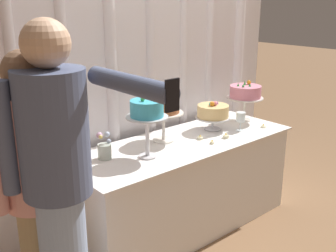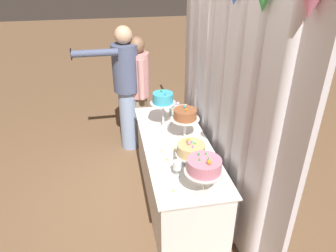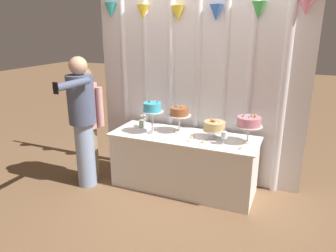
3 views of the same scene
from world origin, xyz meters
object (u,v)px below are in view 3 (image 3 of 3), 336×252
tealight_far_right (241,148)px  guest_man_pink_jacket (87,120)px  tealight_far_left (189,141)px  tealight_near_left (192,137)px  cake_display_leftmost (152,109)px  cake_table (183,162)px  wine_glass (224,135)px  cake_display_midright (214,126)px  tealight_near_right (203,142)px  flower_vase (142,122)px  cake_display_rightmost (249,122)px  guest_girl_blue_dress (82,117)px  cake_display_midleft (179,113)px

tealight_far_right → guest_man_pink_jacket: 2.02m
tealight_far_left → guest_man_pink_jacket: size_ratio=0.02×
tealight_near_left → cake_display_leftmost: bearing=-178.0°
cake_table → wine_glass: wine_glass is taller
cake_display_midright → tealight_far_right: 0.46m
tealight_near_right → cake_table: bearing=152.8°
flower_vase → guest_man_pink_jacket: size_ratio=0.12×
tealight_near_right → cake_display_midright: bearing=71.2°
cake_display_leftmost → cake_table: bearing=9.5°
cake_display_midright → guest_man_pink_jacket: 1.67m
tealight_far_left → guest_man_pink_jacket: 1.40m
cake_table → tealight_far_right: tealight_far_right is taller
cake_display_leftmost → cake_display_midright: (0.78, 0.12, -0.17)m
cake_display_rightmost → guest_man_pink_jacket: guest_man_pink_jacket is taller
tealight_near_left → flower_vase: bearing=168.7°
wine_glass → cake_display_rightmost: bearing=33.2°
cake_display_rightmost → flower_vase: 1.43m
guest_girl_blue_dress → wine_glass: bearing=10.0°
cake_display_leftmost → tealight_near_left: cake_display_leftmost is taller
cake_display_rightmost → guest_man_pink_jacket: 2.08m
cake_display_midleft → cake_display_midright: (0.48, -0.06, -0.10)m
tealight_near_left → guest_girl_blue_dress: 1.41m
cake_table → guest_girl_blue_dress: (-1.22, -0.42, 0.58)m
cake_table → tealight_far_left: size_ratio=51.31×
tealight_far_left → tealight_near_left: size_ratio=0.81×
flower_vase → cake_display_midright: bearing=-2.9°
cake_display_midright → tealight_far_right: (0.37, -0.24, -0.14)m
cake_display_midright → tealight_far_right: cake_display_midright is taller
wine_glass → guest_girl_blue_dress: size_ratio=0.09×
tealight_near_right → guest_man_pink_jacket: guest_man_pink_jacket is taller
cake_table → tealight_near_left: 0.40m
wine_glass → flower_vase: size_ratio=0.83×
tealight_near_right → cake_display_leftmost: bearing=172.8°
tealight_far_left → flower_vase: bearing=159.8°
wine_glass → cake_table: bearing=168.7°
cake_display_midleft → wine_glass: bearing=-18.9°
cake_display_leftmost → tealight_near_left: bearing=2.0°
flower_vase → guest_girl_blue_dress: size_ratio=0.11×
cake_display_leftmost → flower_vase: cake_display_leftmost is taller
guest_man_pink_jacket → tealight_far_right: bearing=1.9°
tealight_near_right → guest_girl_blue_dress: bearing=-170.3°
tealight_far_right → cake_display_midright: bearing=147.3°
cake_display_midright → guest_man_pink_jacket: size_ratio=0.18×
cake_display_midleft → flower_vase: bearing=-179.2°
cake_display_rightmost → tealight_near_right: size_ratio=6.97×
wine_glass → cake_display_midleft: bearing=161.1°
cake_display_leftmost → tealight_near_left: (0.53, 0.02, -0.31)m
tealight_near_right → guest_man_pink_jacket: bearing=-176.6°
guest_girl_blue_dress → guest_man_pink_jacket: bearing=106.7°
flower_vase → guest_man_pink_jacket: guest_man_pink_jacket is taller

